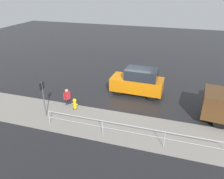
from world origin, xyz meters
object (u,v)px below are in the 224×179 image
(sign_post, at_px, (43,94))
(pedestrian, at_px, (67,96))
(moving_hatchback, at_px, (138,82))
(fire_hydrant, at_px, (75,104))

(sign_post, bearing_deg, pedestrian, -109.53)
(pedestrian, relative_size, sign_post, 0.51)
(pedestrian, bearing_deg, moving_hatchback, -144.22)
(fire_hydrant, bearing_deg, pedestrian, -27.63)
(fire_hydrant, distance_m, pedestrian, 0.90)
(fire_hydrant, height_order, sign_post, sign_post)
(pedestrian, bearing_deg, sign_post, 70.47)
(moving_hatchback, relative_size, sign_post, 1.65)
(fire_hydrant, xyz_separation_m, sign_post, (1.38, 1.36, 1.18))
(moving_hatchback, xyz_separation_m, sign_post, (4.98, 4.90, 0.55))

